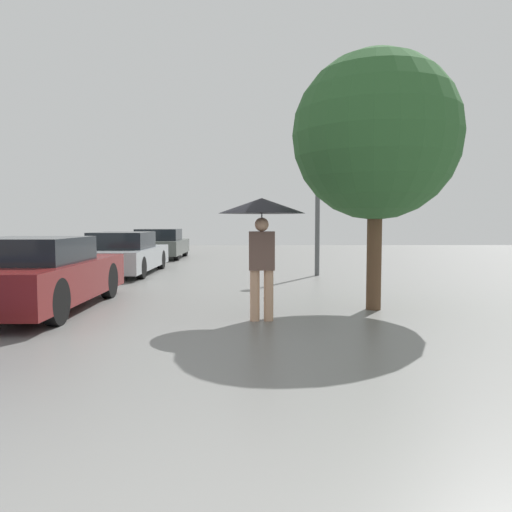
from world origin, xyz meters
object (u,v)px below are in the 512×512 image
object	(u,v)px
parked_car_farthest	(160,244)
parked_car_second	(36,275)
pedestrian	(262,217)
parked_car_third	(125,254)
tree	(376,137)
street_lamp	(318,178)

from	to	relation	value
parked_car_farthest	parked_car_second	bearing A→B (deg)	-89.18
parked_car_second	parked_car_farthest	distance (m)	11.89
pedestrian	parked_car_third	bearing A→B (deg)	118.90
parked_car_second	parked_car_third	world-z (taller)	parked_car_second
parked_car_third	tree	size ratio (longest dim) A/B	1.07
pedestrian	parked_car_third	distance (m)	7.83
pedestrian	parked_car_farthest	distance (m)	13.42
pedestrian	street_lamp	distance (m)	6.56
parked_car_farthest	tree	bearing A→B (deg)	-64.15
street_lamp	parked_car_second	bearing A→B (deg)	-135.04
parked_car_third	parked_car_farthest	world-z (taller)	parked_car_farthest
parked_car_third	street_lamp	distance (m)	5.80
parked_car_farthest	tree	distance (m)	13.40
parked_car_third	street_lamp	xyz separation A→B (m)	(5.38, -0.55, 2.08)
parked_car_second	pedestrian	bearing A→B (deg)	-14.06
street_lamp	pedestrian	bearing A→B (deg)	-104.58
tree	parked_car_farthest	bearing A→B (deg)	115.85
parked_car_second	street_lamp	distance (m)	7.81
parked_car_second	parked_car_third	bearing A→B (deg)	90.47
pedestrian	parked_car_second	size ratio (longest dim) A/B	0.43
parked_car_third	parked_car_farthest	distance (m)	6.01
parked_car_third	street_lamp	bearing A→B (deg)	-5.80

